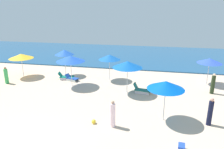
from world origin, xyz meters
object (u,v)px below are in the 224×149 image
(lounge_chair_2_0, at_px, (141,90))
(umbrella_6, at_px, (166,85))
(beachgoer_3, at_px, (113,115))
(umbrella_0, at_px, (110,57))
(umbrella_5, at_px, (210,61))
(lounge_chair_3_0, at_px, (72,78))
(beachgoer_0, at_px, (213,84))
(cooler_box_1, at_px, (157,86))
(umbrella_1, at_px, (64,52))
(cooler_box_2, at_px, (181,148))
(beachgoer_1, at_px, (6,76))
(beachgoer_2, at_px, (210,112))
(beach_ball_0, at_px, (94,122))
(lounge_chair_1_0, at_px, (66,77))
(umbrella_2, at_px, (128,64))
(umbrella_3, at_px, (71,59))
(umbrella_7, at_px, (21,56))

(lounge_chair_2_0, relative_size, umbrella_6, 0.58)
(lounge_chair_2_0, bearing_deg, beachgoer_3, 176.74)
(umbrella_0, height_order, umbrella_5, umbrella_0)
(lounge_chair_3_0, bearing_deg, beachgoer_0, -76.77)
(cooler_box_1, bearing_deg, lounge_chair_3_0, 127.59)
(beachgoer_3, bearing_deg, lounge_chair_2_0, 115.67)
(umbrella_1, relative_size, cooler_box_2, 5.78)
(lounge_chair_2_0, bearing_deg, umbrella_1, 78.04)
(beachgoer_1, distance_m, beachgoer_2, 16.93)
(lounge_chair_2_0, xyz_separation_m, umbrella_6, (1.62, -4.02, 2.01))
(cooler_box_1, bearing_deg, umbrella_5, -23.21)
(lounge_chair_2_0, relative_size, cooler_box_1, 2.93)
(beachgoer_2, relative_size, beach_ball_0, 6.62)
(lounge_chair_1_0, relative_size, beachgoer_2, 0.90)
(umbrella_2, bearing_deg, umbrella_0, 126.22)
(cooler_box_1, bearing_deg, umbrella_2, 159.93)
(umbrella_3, relative_size, umbrella_5, 1.14)
(umbrella_5, bearing_deg, umbrella_6, -118.86)
(lounge_chair_1_0, xyz_separation_m, cooler_box_2, (9.81, -8.94, -0.10))
(umbrella_6, xyz_separation_m, umbrella_7, (-13.51, 6.03, -0.20))
(umbrella_1, xyz_separation_m, cooler_box_2, (10.29, -10.11, -2.24))
(beachgoer_1, bearing_deg, cooler_box_1, 67.08)
(umbrella_3, xyz_separation_m, beachgoer_0, (11.75, 0.50, -1.67))
(umbrella_0, bearing_deg, umbrella_1, 173.71)
(umbrella_3, xyz_separation_m, umbrella_6, (7.78, -4.57, -0.17))
(umbrella_0, xyz_separation_m, umbrella_1, (-4.68, 0.52, 0.17))
(beachgoer_1, height_order, cooler_box_1, beachgoer_1)
(lounge_chair_1_0, height_order, umbrella_7, umbrella_7)
(umbrella_1, bearing_deg, umbrella_0, -6.29)
(umbrella_0, relative_size, beachgoer_0, 1.46)
(lounge_chair_2_0, distance_m, umbrella_5, 6.83)
(lounge_chair_3_0, relative_size, umbrella_6, 0.54)
(umbrella_2, distance_m, beachgoer_3, 5.57)
(umbrella_0, xyz_separation_m, beachgoer_1, (-9.00, -2.80, -1.51))
(umbrella_3, xyz_separation_m, umbrella_7, (-5.73, 1.47, -0.37))
(umbrella_7, bearing_deg, umbrella_6, -24.06)
(lounge_chair_3_0, bearing_deg, beach_ball_0, -132.57)
(beachgoer_3, xyz_separation_m, cooler_box_2, (3.71, -1.47, -0.62))
(beachgoer_0, relative_size, cooler_box_1, 3.33)
(lounge_chair_2_0, distance_m, umbrella_6, 4.78)
(beachgoer_3, bearing_deg, umbrella_3, 168.50)
(beach_ball_0, height_order, cooler_box_1, cooler_box_1)
(umbrella_2, xyz_separation_m, umbrella_6, (2.79, -3.95, -0.07))
(umbrella_3, distance_m, beachgoer_3, 7.86)
(umbrella_6, height_order, beachgoer_1, umbrella_6)
(beachgoer_2, bearing_deg, beachgoer_3, -72.74)
(umbrella_7, bearing_deg, beach_ball_0, -37.86)
(umbrella_1, relative_size, lounge_chair_3_0, 1.92)
(umbrella_6, distance_m, beachgoer_0, 6.61)
(umbrella_1, relative_size, lounge_chair_2_0, 1.79)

